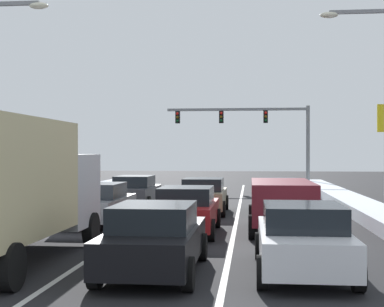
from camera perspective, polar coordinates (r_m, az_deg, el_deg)
ground_plane at (r=20.91m, az=-0.30°, el=-7.09°), size 120.00×120.00×0.00m
lane_stripe_between_right_lane_and_center_lane at (r=24.64m, az=4.63°, el=-5.99°), size 0.14×42.55×0.01m
lane_stripe_between_center_lane_and_left_lane at (r=24.95m, az=-3.24°, el=-5.91°), size 0.14×42.55×0.01m
snow_bank_right_shoulder at (r=25.07m, az=16.89°, el=-5.34°), size 1.61×42.55×0.49m
snow_bank_left_shoulder at (r=26.28m, az=-14.77°, el=-4.83°), size 1.22×42.55×0.73m
sedan_white_right_lane_nearest at (r=12.55m, az=11.04°, el=-8.37°), size 2.00×4.50×1.51m
suv_maroon_right_lane_second at (r=18.97m, az=8.97°, el=-4.74°), size 2.16×4.90×1.67m
sedan_green_right_lane_third at (r=24.91m, az=8.76°, el=-4.17°), size 2.00×4.50×1.51m
sedan_black_center_lane_nearest at (r=12.38m, az=-3.76°, el=-8.48°), size 2.00×4.50×1.51m
sedan_red_center_lane_second at (r=18.37m, az=-0.54°, el=-5.68°), size 2.00×4.50×1.51m
sedan_tan_center_lane_third at (r=24.57m, az=1.18°, el=-4.23°), size 2.00×4.50×1.51m
box_truck_left_lane_nearest at (r=13.84m, az=-17.99°, el=-2.85°), size 2.53×7.20×3.36m
sedan_gray_left_lane_second at (r=20.89m, az=-9.32°, el=-4.99°), size 2.00×4.50×1.51m
sedan_charcoal_left_lane_third at (r=27.33m, az=-5.74°, el=-3.79°), size 2.00×4.50×1.51m
traffic_light_gantry at (r=43.88m, az=6.58°, el=2.86°), size 10.94×0.47×6.20m
street_lamp_right_mid at (r=23.21m, az=18.13°, el=5.80°), size 2.66×0.36×8.24m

